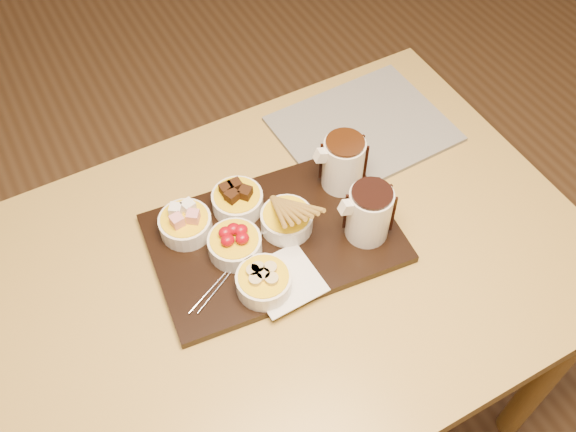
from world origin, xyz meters
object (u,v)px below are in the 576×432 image
newspaper (363,129)px  pitcher_milk_chocolate (343,164)px  dining_table (273,293)px  pitcher_dark_chocolate (369,214)px  serving_board (274,238)px  bowl_strawberries (235,245)px

newspaper → pitcher_milk_chocolate: bearing=-139.9°
pitcher_milk_chocolate → newspaper: size_ratio=0.32×
dining_table → pitcher_milk_chocolate: pitcher_milk_chocolate is taller
pitcher_dark_chocolate → pitcher_milk_chocolate: size_ratio=1.00×
pitcher_milk_chocolate → serving_board: bearing=-158.2°
bowl_strawberries → newspaper: 0.42m
serving_board → pitcher_dark_chocolate: size_ratio=4.09×
dining_table → pitcher_dark_chocolate: size_ratio=10.66×
bowl_strawberries → newspaper: (0.39, 0.16, -0.03)m
bowl_strawberries → pitcher_dark_chocolate: pitcher_dark_chocolate is taller
serving_board → pitcher_milk_chocolate: size_ratio=4.09×
pitcher_dark_chocolate → newspaper: 0.30m
dining_table → bowl_strawberries: size_ratio=12.00×
pitcher_dark_chocolate → pitcher_milk_chocolate: (0.02, 0.13, 0.00)m
serving_board → pitcher_dark_chocolate: pitcher_dark_chocolate is taller
pitcher_dark_chocolate → pitcher_milk_chocolate: bearing=85.6°
pitcher_dark_chocolate → newspaper: size_ratio=0.32×
dining_table → bowl_strawberries: bowl_strawberries is taller
serving_board → pitcher_milk_chocolate: pitcher_milk_chocolate is taller
dining_table → newspaper: (0.34, 0.22, 0.10)m
pitcher_milk_chocolate → newspaper: pitcher_milk_chocolate is taller
dining_table → newspaper: size_ratio=3.40×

